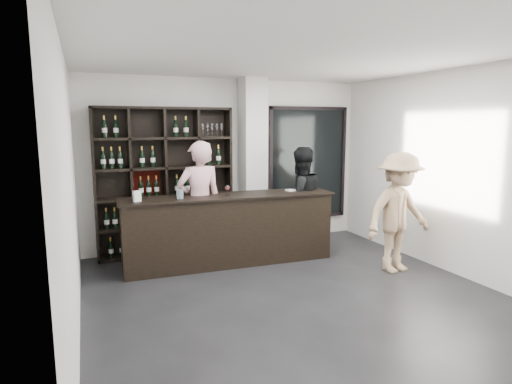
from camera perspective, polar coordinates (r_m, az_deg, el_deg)
name	(u,v)px	position (r m, az deg, el deg)	size (l,w,h in m)	color
floor	(301,301)	(5.41, 5.98, -14.23)	(5.00, 5.50, 0.01)	black
wine_shelf	(165,182)	(7.11, -12.02, 1.33)	(2.20, 0.35, 2.40)	black
structural_column	(253,164)	(7.40, -0.42, 3.76)	(0.40, 0.40, 2.90)	silver
glass_panel	(308,163)	(8.11, 6.93, 3.81)	(1.60, 0.08, 2.10)	black
tasting_counter	(230,229)	(6.57, -3.54, -4.99)	(3.25, 0.67, 1.07)	black
taster_pink	(200,203)	(6.54, -7.53, -1.49)	(0.69, 0.45, 1.89)	#CE9B9E
taster_black	(300,200)	(7.16, 5.89, -1.06)	(0.86, 0.67, 1.76)	black
customer	(398,213)	(6.49, 18.47, -2.63)	(1.12, 0.65, 1.74)	tan
wine_glass	(228,190)	(6.39, -3.82, 0.30)	(0.08, 0.08, 0.18)	white
spit_cup	(180,194)	(6.22, -10.11, -0.30)	(0.10, 0.10, 0.13)	silver
napkin_stack	(290,190)	(6.87, 4.61, 0.23)	(0.12, 0.12, 0.02)	white
card_stand	(137,196)	(6.11, -15.57, -0.54)	(0.10, 0.05, 0.15)	white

